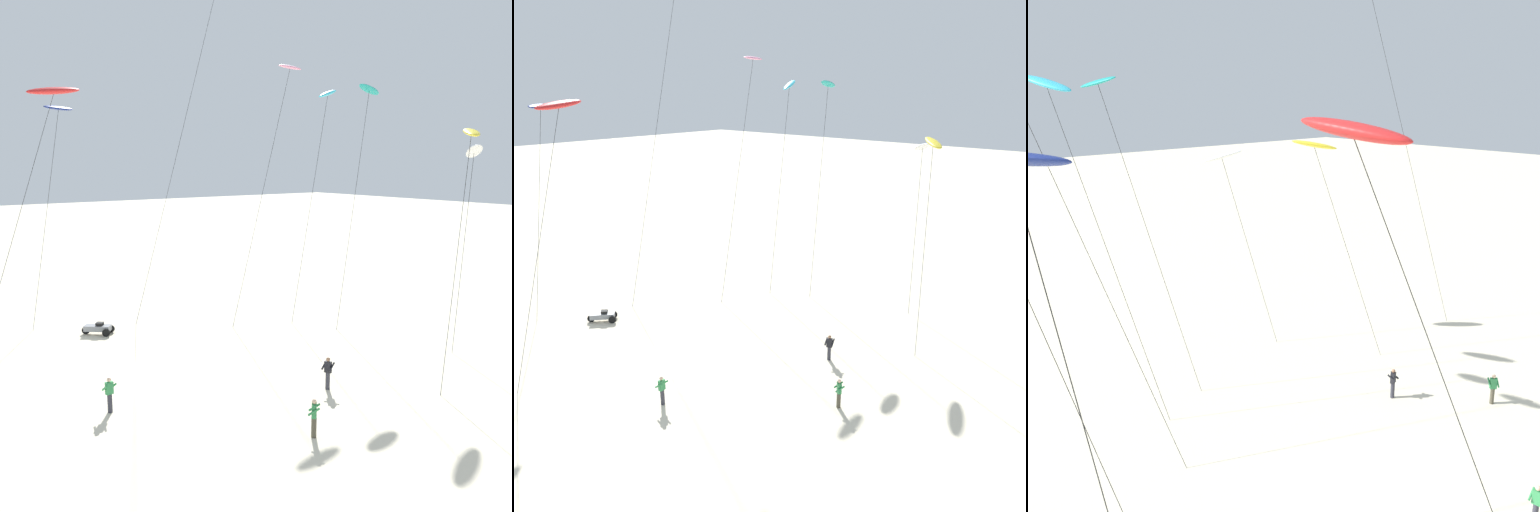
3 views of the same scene
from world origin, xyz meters
TOP-DOWN VIEW (x-y plane):
  - ground_plane at (0.00, 0.00)m, footprint 260.00×260.00m
  - kite_yellow at (9.43, 14.68)m, footprint 3.17×5.47m
  - kite_pink at (-7.87, 16.52)m, footprint 4.21×9.14m
  - kite_white at (6.31, 19.76)m, footprint 2.81×4.61m
  - kite_teal at (-1.93, 19.03)m, footprint 2.99×6.33m
  - kite_cyan at (-5.07, 17.92)m, footprint 3.42×6.80m
  - kite_navy at (-12.95, 0.31)m, footprint 2.43×4.36m
  - kite_red at (-6.03, -2.06)m, footprint 3.37×7.45m
  - kite_flyer_nearest at (3.66, -3.24)m, footprint 0.55×0.58m
  - kite_flyer_middle at (7.52, 6.62)m, footprint 0.65×0.64m
  - kite_flyer_furthest at (10.90, 2.69)m, footprint 0.73×0.73m
  - beach_buggy at (-8.12, 0.64)m, footprint 1.84×1.96m

SIDE VIEW (x-z plane):
  - ground_plane at x=0.00m, z-range 0.00..0.00m
  - beach_buggy at x=-8.12m, z-range 0.02..0.84m
  - kite_flyer_nearest at x=3.66m, z-range 0.06..1.73m
  - kite_flyer_middle at x=7.52m, z-range 0.06..1.73m
  - kite_flyer_furthest at x=10.90m, z-range 0.06..1.73m
  - kite_white at x=6.31m, z-range 5.63..18.08m
  - kite_yellow at x=9.43m, z-range 6.12..19.34m
  - kite_navy at x=-12.95m, z-range 7.22..22.36m
  - kite_red at x=-6.03m, z-range 7.33..22.98m
  - kite_cyan at x=-5.07m, z-range 7.75..24.64m
  - kite_teal at x=-1.93m, z-range 7.78..24.62m
  - kite_pink at x=-7.87m, z-range 8.88..27.55m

